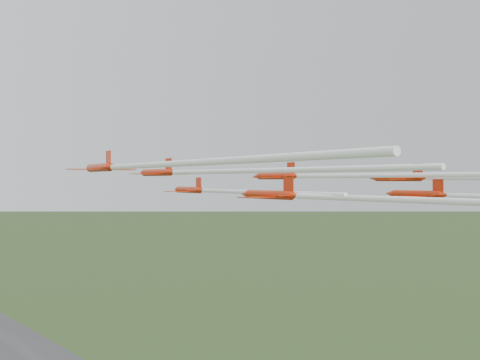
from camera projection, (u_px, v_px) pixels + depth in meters
jet_lead at (216, 191)px, 96.06m from camera, size 10.43×47.24×2.71m
jet_row2_left at (206, 172)px, 77.56m from camera, size 8.53×55.07×2.53m
jet_row2_right at (321, 176)px, 92.48m from camera, size 9.53×51.32×2.83m
jet_row3_left at (141, 165)px, 60.58m from camera, size 11.11×54.06×2.40m
jet_row3_mid at (321, 197)px, 72.58m from camera, size 10.02×50.56×2.96m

